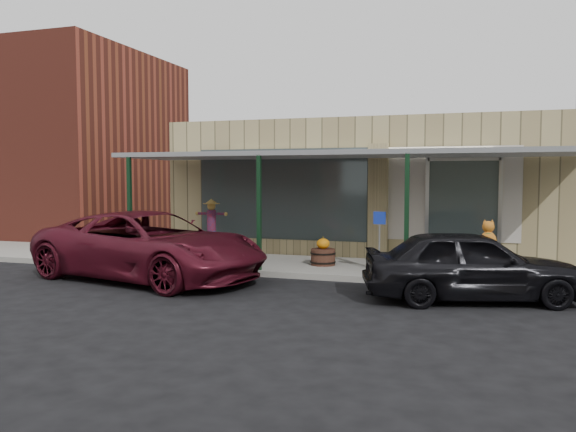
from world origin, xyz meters
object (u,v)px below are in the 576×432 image
(parked_sedan, at_px, (471,265))
(car_maroon, at_px, (150,246))
(barrel_scarecrow, at_px, (212,237))
(barrel_pumpkin, at_px, (323,255))
(handicap_sign, at_px, (379,233))

(parked_sedan, height_order, car_maroon, car_maroon)
(car_maroon, bearing_deg, barrel_scarecrow, 8.73)
(barrel_scarecrow, bearing_deg, barrel_pumpkin, -29.99)
(barrel_scarecrow, height_order, parked_sedan, barrel_scarecrow)
(barrel_scarecrow, bearing_deg, handicap_sign, -34.75)
(handicap_sign, bearing_deg, barrel_scarecrow, 176.60)
(barrel_pumpkin, xyz_separation_m, car_maroon, (-3.66, -2.49, 0.40))
(barrel_pumpkin, relative_size, car_maroon, 0.13)
(barrel_pumpkin, xyz_separation_m, parked_sedan, (3.68, -2.58, 0.30))
(handicap_sign, distance_m, parked_sedan, 2.88)
(barrel_scarecrow, bearing_deg, car_maroon, -116.00)
(barrel_pumpkin, bearing_deg, handicap_sign, -22.63)
(handicap_sign, bearing_deg, car_maroon, -151.22)
(parked_sedan, bearing_deg, barrel_pumpkin, 39.71)
(handicap_sign, height_order, parked_sedan, handicap_sign)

